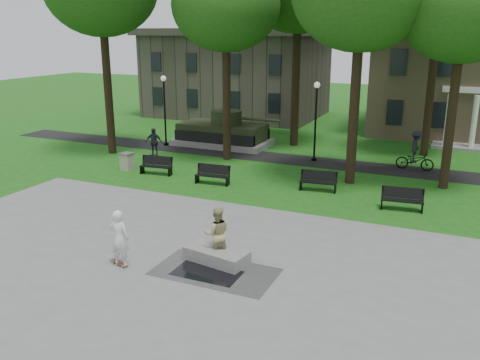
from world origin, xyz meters
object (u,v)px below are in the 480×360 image
(friend_watching, at_px, (217,233))
(trash_bin, at_px, (127,161))
(park_bench_0, at_px, (157,165))
(concrete_block, at_px, (216,255))
(skateboarder, at_px, (120,238))
(cyclist, at_px, (415,154))

(friend_watching, relative_size, trash_bin, 1.96)
(park_bench_0, bearing_deg, trash_bin, 169.45)
(concrete_block, xyz_separation_m, skateboarder, (-2.79, -1.56, 0.76))
(skateboarder, distance_m, friend_watching, 3.25)
(friend_watching, bearing_deg, cyclist, -139.46)
(skateboarder, xyz_separation_m, trash_bin, (-7.23, 10.30, -0.52))
(skateboarder, height_order, park_bench_0, skateboarder)
(cyclist, bearing_deg, concrete_block, 162.74)
(cyclist, bearing_deg, friend_watching, 162.31)
(trash_bin, bearing_deg, concrete_block, -41.08)
(skateboarder, distance_m, cyclist, 18.54)
(skateboarder, xyz_separation_m, friend_watching, (2.73, 1.76, -0.04))
(cyclist, xyz_separation_m, trash_bin, (-14.94, -6.56, -0.44))
(skateboarder, relative_size, park_bench_0, 1.07)
(concrete_block, relative_size, park_bench_0, 1.20)
(concrete_block, height_order, trash_bin, trash_bin)
(concrete_block, xyz_separation_m, friend_watching, (-0.06, 0.19, 0.72))
(concrete_block, distance_m, trash_bin, 13.30)
(friend_watching, bearing_deg, concrete_block, 77.30)
(friend_watching, xyz_separation_m, park_bench_0, (-7.88, 8.41, -0.44))
(skateboarder, height_order, cyclist, cyclist)
(concrete_block, distance_m, skateboarder, 3.29)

